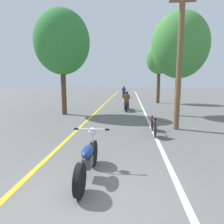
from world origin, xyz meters
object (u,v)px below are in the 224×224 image
at_px(roadside_tree_right_far, 159,59).
at_px(motorcycle_rider_lead, 127,103).
at_px(utility_pole, 180,59).
at_px(roadside_tree_right_near, 180,45).
at_px(bicycle_parked, 154,125).
at_px(roadside_tree_left, 62,42).
at_px(motorcycle_foreground, 88,159).
at_px(motorcycle_rider_far, 124,93).

relative_size(roadside_tree_right_far, motorcycle_rider_lead, 2.70).
bearing_deg(roadside_tree_right_far, utility_pole, -93.27).
xyz_separation_m(utility_pole, roadside_tree_right_near, (0.83, 3.66, 1.15)).
height_order(roadside_tree_right_far, bicycle_parked, roadside_tree_right_far).
bearing_deg(roadside_tree_left, motorcycle_foreground, -68.28).
bearing_deg(utility_pole, roadside_tree_right_near, 77.19).
distance_m(utility_pole, motorcycle_rider_lead, 6.61).
distance_m(roadside_tree_right_near, roadside_tree_left, 7.22).
height_order(roadside_tree_right_far, roadside_tree_left, roadside_tree_left).
bearing_deg(utility_pole, motorcycle_foreground, -122.33).
height_order(utility_pole, motorcycle_rider_far, utility_pole).
bearing_deg(motorcycle_rider_far, roadside_tree_right_near, -74.15).
bearing_deg(motorcycle_rider_far, motorcycle_foreground, -90.46).
bearing_deg(roadside_tree_left, bicycle_parked, -39.68).
bearing_deg(motorcycle_rider_lead, roadside_tree_right_near, -31.43).
height_order(roadside_tree_right_near, roadside_tree_right_far, roadside_tree_right_near).
distance_m(roadside_tree_left, bicycle_parked, 8.01).
relative_size(utility_pole, motorcycle_foreground, 2.88).
relative_size(utility_pole, roadside_tree_left, 0.93).
height_order(roadside_tree_right_near, motorcycle_foreground, roadside_tree_right_near).
bearing_deg(roadside_tree_right_far, motorcycle_rider_lead, -120.69).
xyz_separation_m(roadside_tree_right_near, bicycle_parked, (-1.96, -4.55, -3.93)).
bearing_deg(utility_pole, motorcycle_rider_lead, 112.81).
relative_size(motorcycle_foreground, motorcycle_rider_lead, 1.02).
bearing_deg(motorcycle_rider_lead, roadside_tree_right_far, 59.31).
bearing_deg(motorcycle_rider_lead, utility_pole, -67.19).
xyz_separation_m(roadside_tree_right_near, roadside_tree_right_far, (-0.23, 6.94, -0.13)).
distance_m(motorcycle_foreground, bicycle_parked, 4.41).
relative_size(motorcycle_foreground, bicycle_parked, 1.21).
height_order(roadside_tree_right_far, motorcycle_rider_far, roadside_tree_right_far).
xyz_separation_m(roadside_tree_right_near, motorcycle_rider_far, (-3.73, 13.12, -3.73)).
bearing_deg(bicycle_parked, roadside_tree_left, 140.32).
bearing_deg(bicycle_parked, motorcycle_foreground, -116.13).
bearing_deg(motorcycle_foreground, motorcycle_rider_lead, 86.10).
bearing_deg(bicycle_parked, motorcycle_rider_far, 95.71).
relative_size(roadside_tree_right_far, motorcycle_foreground, 2.66).
bearing_deg(roadside_tree_right_near, motorcycle_rider_far, 105.85).
height_order(motorcycle_rider_far, bicycle_parked, motorcycle_rider_far).
relative_size(utility_pole, roadside_tree_right_near, 0.97).
bearing_deg(utility_pole, roadside_tree_left, 151.48).
height_order(motorcycle_foreground, motorcycle_rider_far, motorcycle_rider_far).
xyz_separation_m(motorcycle_rider_lead, motorcycle_rider_far, (-0.54, 11.18, 0.02)).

